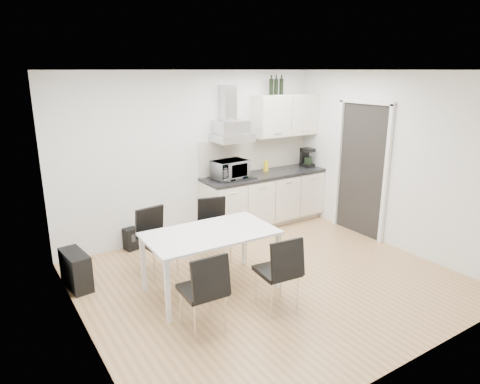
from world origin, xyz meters
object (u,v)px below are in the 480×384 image
object	(u,v)px
kitchenette	(265,177)
chair_near_left	(202,291)
dining_table	(210,238)
chair_far_left	(158,243)
floor_speaker	(131,239)
chair_near_right	(277,272)
chair_far_right	(215,231)
guitar_amp	(76,270)

from	to	relation	value
kitchenette	chair_near_left	distance (m)	3.31
dining_table	chair_far_left	size ratio (longest dim) A/B	1.77
dining_table	floor_speaker	distance (m)	1.84
dining_table	floor_speaker	size ratio (longest dim) A/B	4.71
kitchenette	floor_speaker	distance (m)	2.44
chair_near_left	chair_near_right	bearing A→B (deg)	-2.38
chair_near_right	floor_speaker	size ratio (longest dim) A/B	2.66
dining_table	chair_far_left	distance (m)	0.86
chair_far_right	guitar_amp	bearing A→B (deg)	6.25
kitchenette	floor_speaker	world-z (taller)	kitchenette
dining_table	chair_far_right	bearing A→B (deg)	58.20
kitchenette	chair_far_right	world-z (taller)	kitchenette
guitar_amp	floor_speaker	distance (m)	1.22
dining_table	chair_near_left	xyz separation A→B (m)	(-0.48, -0.69, -0.24)
kitchenette	guitar_amp	size ratio (longest dim) A/B	4.39
dining_table	chair_near_left	distance (m)	0.87
chair_far_left	floor_speaker	xyz separation A→B (m)	(-0.04, 0.98, -0.27)
chair_near_left	guitar_amp	world-z (taller)	chair_near_left
chair_far_right	kitchenette	bearing A→B (deg)	-135.23
floor_speaker	chair_near_left	bearing A→B (deg)	-102.45
chair_far_right	floor_speaker	size ratio (longest dim) A/B	2.66
kitchenette	chair_near_right	world-z (taller)	kitchenette
kitchenette	guitar_amp	distance (m)	3.40
chair_far_left	floor_speaker	size ratio (longest dim) A/B	2.66
chair_far_right	chair_near_right	xyz separation A→B (m)	(-0.04, -1.45, 0.00)
chair_far_left	guitar_amp	size ratio (longest dim) A/B	1.53
dining_table	floor_speaker	bearing A→B (deg)	105.20
chair_near_right	guitar_amp	world-z (taller)	chair_near_right
chair_near_left	floor_speaker	xyz separation A→B (m)	(0.06, 2.40, -0.27)
chair_far_left	chair_near_left	size ratio (longest dim) A/B	1.00
dining_table	chair_far_right	size ratio (longest dim) A/B	1.77
chair_far_left	chair_near_right	world-z (taller)	same
kitchenette	chair_near_right	size ratio (longest dim) A/B	2.86
chair_near_right	chair_near_left	bearing A→B (deg)	-179.32
kitchenette	floor_speaker	xyz separation A→B (m)	(-2.34, 0.17, -0.67)
chair_near_right	chair_far_right	bearing A→B (deg)	93.99
chair_far_left	chair_near_left	distance (m)	1.43
kitchenette	chair_far_right	bearing A→B (deg)	-149.69
kitchenette	chair_near_left	bearing A→B (deg)	-137.08
chair_far_left	floor_speaker	bearing A→B (deg)	-95.70
guitar_amp	floor_speaker	xyz separation A→B (m)	(0.96, 0.76, -0.07)
floor_speaker	chair_far_right	bearing A→B (deg)	-60.52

